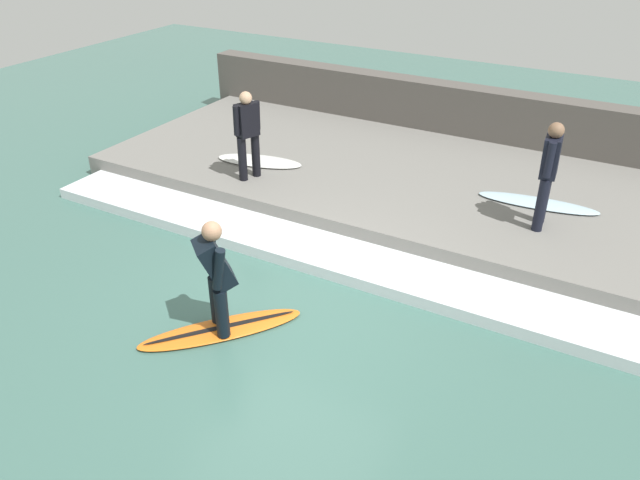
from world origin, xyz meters
name	(u,v)px	position (x,y,z in m)	size (l,w,h in m)	color
ground_plane	(289,315)	(0.00, 0.00, 0.00)	(28.00, 28.00, 0.00)	#426B60
concrete_ledge	(411,184)	(4.11, 0.00, 0.19)	(4.40, 11.16, 0.38)	slate
back_wall	(459,118)	(6.56, 0.00, 0.67)	(0.50, 11.71, 1.34)	#544F49
wave_foam_crest	(341,258)	(1.43, 0.00, 0.09)	(0.96, 10.60, 0.17)	silver
surfboard_riding	(221,329)	(-0.69, 0.55, 0.03)	(1.87, 1.68, 0.07)	orange
surfer_riding	(216,272)	(-0.69, 0.55, 0.87)	(0.60, 0.59, 1.47)	black
surfer_waiting_near	(248,131)	(2.61, 2.39, 1.23)	(0.49, 0.34, 1.51)	black
surfboard_waiting_near	(259,161)	(3.24, 2.63, 0.41)	(0.89, 1.69, 0.06)	white
surfer_waiting_far	(548,170)	(3.27, -2.34, 1.28)	(0.54, 0.26, 1.60)	black
surfboard_waiting_far	(538,203)	(3.97, -2.19, 0.41)	(0.63, 1.89, 0.06)	silver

